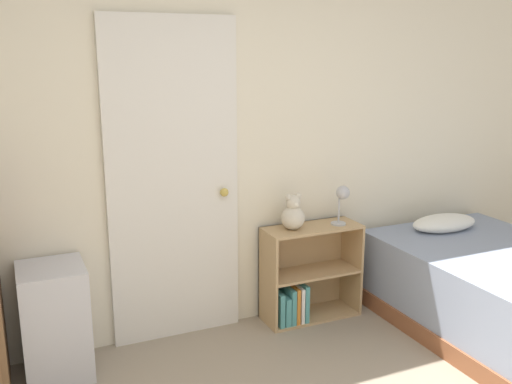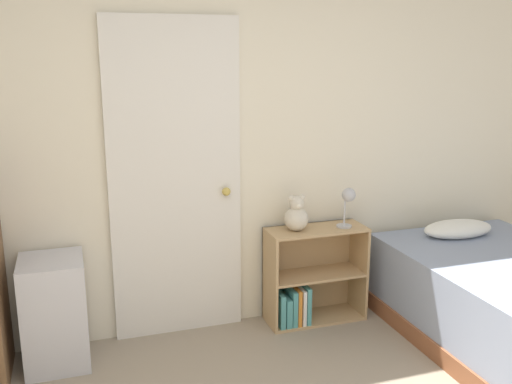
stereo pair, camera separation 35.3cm
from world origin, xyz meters
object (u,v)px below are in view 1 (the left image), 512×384
at_px(storage_bin, 55,321).
at_px(bookshelf, 303,281).
at_px(desk_lamp, 342,197).
at_px(teddy_bear, 293,214).

height_order(storage_bin, bookshelf, bookshelf).
height_order(bookshelf, desk_lamp, desk_lamp).
distance_m(storage_bin, bookshelf, 1.66).
xyz_separation_m(bookshelf, desk_lamp, (0.27, -0.05, 0.59)).
bearing_deg(storage_bin, bookshelf, 2.30).
distance_m(bookshelf, teddy_bear, 0.51).
bearing_deg(bookshelf, desk_lamp, -10.45).
relative_size(storage_bin, teddy_bear, 2.67).
distance_m(bookshelf, desk_lamp, 0.65).
bearing_deg(desk_lamp, bookshelf, 169.55).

